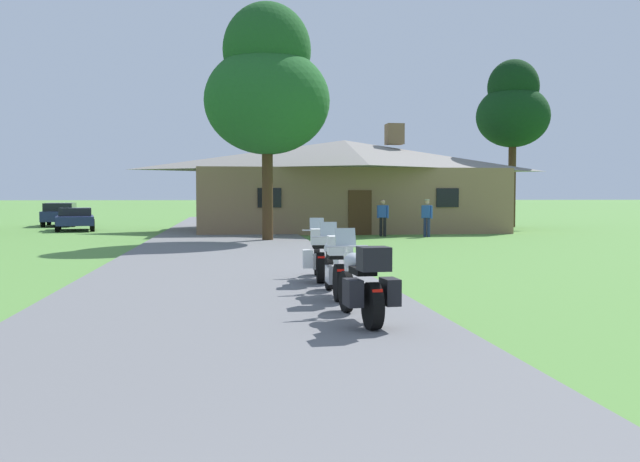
% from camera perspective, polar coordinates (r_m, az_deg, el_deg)
% --- Properties ---
extents(ground_plane, '(500.00, 500.00, 0.00)m').
position_cam_1_polar(ground_plane, '(21.14, -7.54, -2.14)').
color(ground_plane, '#56893D').
extents(asphalt_driveway, '(6.40, 80.00, 0.06)m').
position_cam_1_polar(asphalt_driveway, '(19.14, -7.54, -2.58)').
color(asphalt_driveway, slate).
rests_on(asphalt_driveway, ground).
extents(motorcycle_silver_nearest_to_camera, '(0.81, 2.08, 1.30)m').
position_cam_1_polar(motorcycle_silver_nearest_to_camera, '(9.83, 3.56, -4.40)').
color(motorcycle_silver_nearest_to_camera, black).
rests_on(motorcycle_silver_nearest_to_camera, asphalt_driveway).
extents(motorcycle_silver_second_in_row, '(0.66, 2.08, 1.30)m').
position_cam_1_polar(motorcycle_silver_second_in_row, '(12.38, 1.24, -2.83)').
color(motorcycle_silver_second_in_row, black).
rests_on(motorcycle_silver_second_in_row, asphalt_driveway).
extents(motorcycle_silver_farthest_in_row, '(0.80, 2.08, 1.30)m').
position_cam_1_polar(motorcycle_silver_farthest_in_row, '(14.73, -0.06, -1.95)').
color(motorcycle_silver_farthest_in_row, black).
rests_on(motorcycle_silver_farthest_in_row, asphalt_driveway).
extents(stone_lodge, '(16.06, 9.53, 5.69)m').
position_cam_1_polar(stone_lodge, '(37.10, 2.00, 3.86)').
color(stone_lodge, '#896B4C').
rests_on(stone_lodge, ground).
extents(bystander_blue_shirt_near_lodge, '(0.43, 0.41, 1.69)m').
position_cam_1_polar(bystander_blue_shirt_near_lodge, '(31.45, 8.75, 1.24)').
color(bystander_blue_shirt_near_lodge, navy).
rests_on(bystander_blue_shirt_near_lodge, ground).
extents(bystander_blue_shirt_beside_signpost, '(0.49, 0.37, 1.67)m').
position_cam_1_polar(bystander_blue_shirt_beside_signpost, '(31.59, 5.17, 1.24)').
color(bystander_blue_shirt_beside_signpost, black).
rests_on(bystander_blue_shirt_beside_signpost, ground).
extents(tree_right_of_lodge, '(4.23, 4.23, 9.74)m').
position_cam_1_polar(tree_right_of_lodge, '(42.58, 15.54, 9.67)').
color(tree_right_of_lodge, '#422D19').
rests_on(tree_right_of_lodge, ground).
extents(tree_by_lodge_front, '(5.05, 5.05, 9.57)m').
position_cam_1_polar(tree_by_lodge_front, '(28.58, -4.36, 11.75)').
color(tree_by_lodge_front, '#422D19').
rests_on(tree_by_lodge_front, ground).
extents(parked_navy_suv_far_left, '(2.40, 4.79, 1.40)m').
position_cam_1_polar(parked_navy_suv_far_left, '(45.08, -20.50, 1.38)').
color(parked_navy_suv_far_left, navy).
rests_on(parked_navy_suv_far_left, ground).
extents(parked_navy_sedan_far_left, '(2.63, 4.48, 1.20)m').
position_cam_1_polar(parked_navy_sedan_far_left, '(38.97, -19.43, 0.98)').
color(parked_navy_sedan_far_left, navy).
rests_on(parked_navy_sedan_far_left, ground).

